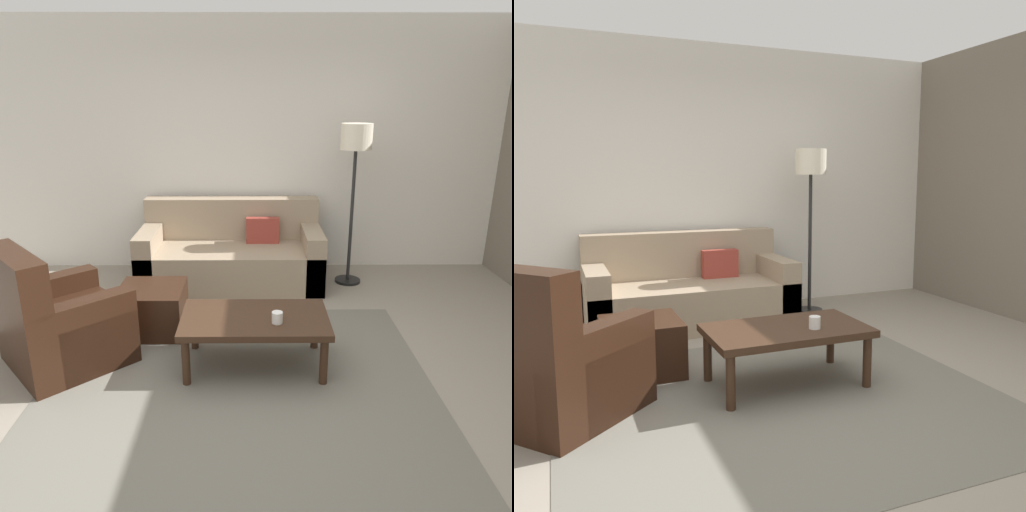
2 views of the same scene
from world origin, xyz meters
TOP-DOWN VIEW (x-y plane):
  - ground_plane at (0.00, 0.00)m, footprint 8.00×8.00m
  - rear_partition at (0.00, 2.60)m, footprint 6.00×0.12m
  - area_rug at (0.00, 0.00)m, footprint 2.80×2.46m
  - couch_main at (-0.12, 2.08)m, footprint 1.95×0.95m
  - armchair_leather at (-1.38, 0.28)m, footprint 1.13×1.13m
  - ottoman at (-0.77, 0.83)m, footprint 0.56×0.56m
  - coffee_table at (0.13, 0.24)m, footprint 1.10×0.64m
  - cup at (0.29, 0.13)m, footprint 0.08×0.08m
  - lamp_standing at (1.17, 1.98)m, footprint 0.32×0.32m

SIDE VIEW (x-z plane):
  - ground_plane at x=0.00m, z-range 0.00..0.00m
  - area_rug at x=0.00m, z-range 0.00..0.01m
  - ottoman at x=-0.77m, z-range 0.00..0.40m
  - couch_main at x=-0.12m, z-range -0.14..0.74m
  - armchair_leather at x=-1.38m, z-range -0.17..0.78m
  - coffee_table at x=0.13m, z-range 0.15..0.56m
  - cup at x=0.29m, z-range 0.41..0.49m
  - rear_partition at x=0.00m, z-range 0.00..2.80m
  - lamp_standing at x=1.17m, z-range 0.55..2.26m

